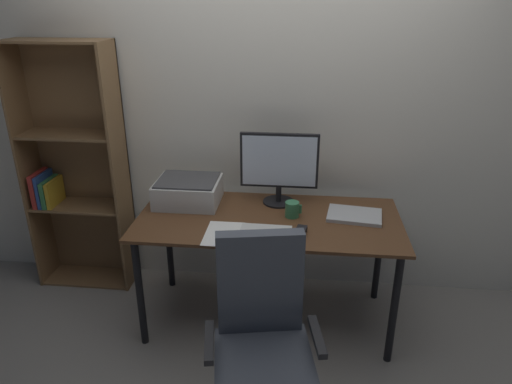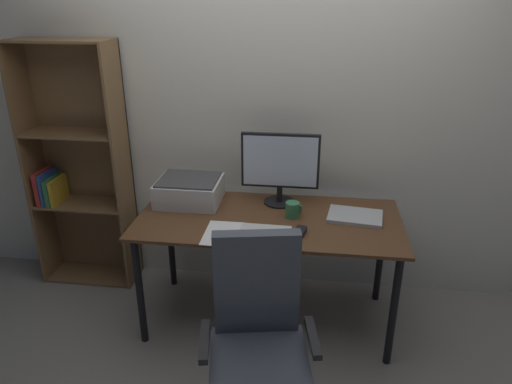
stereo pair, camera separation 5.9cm
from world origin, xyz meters
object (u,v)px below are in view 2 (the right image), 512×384
monitor (280,165)px  bookshelf (78,170)px  laptop (355,216)px  desk (269,230)px  office_chair (258,352)px  coffee_mug (292,210)px  printer (189,190)px  mouse (300,231)px  keyboard (266,230)px

monitor → bookshelf: 1.45m
monitor → laptop: bearing=-19.0°
monitor → desk: bearing=-101.1°
office_chair → bookshelf: (-1.43, 1.21, 0.39)m
monitor → coffee_mug: size_ratio=4.89×
office_chair → coffee_mug: bearing=73.0°
coffee_mug → office_chair: 0.93m
printer → office_chair: 1.21m
printer → bookshelf: bookshelf is taller
desk → laptop: bearing=7.5°
mouse → laptop: (0.32, 0.25, -0.01)m
printer → office_chair: bearing=-60.3°
keyboard → printer: bearing=148.4°
keyboard → bookshelf: (-1.39, 0.55, 0.10)m
mouse → laptop: bearing=48.9°
keyboard → bookshelf: bearing=160.1°
keyboard → printer: 0.64m
coffee_mug → keyboard: bearing=-123.9°
bookshelf → laptop: bearing=-9.0°
keyboard → bookshelf: bookshelf is taller
printer → mouse: bearing=-25.7°
desk → printer: 0.58m
keyboard → office_chair: 0.72m
desk → bookshelf: size_ratio=0.92×
monitor → mouse: (0.15, -0.41, -0.25)m
keyboard → laptop: (0.52, 0.24, 0.00)m
bookshelf → coffee_mug: bearing=-12.4°
coffee_mug → bookshelf: bookshelf is taller
coffee_mug → laptop: coffee_mug is taller
coffee_mug → laptop: (0.38, 0.03, -0.04)m
printer → coffee_mug: bearing=-11.7°
coffee_mug → laptop: size_ratio=0.31×
desk → bookshelf: (-1.39, 0.37, 0.19)m
printer → office_chair: (0.57, -1.01, -0.36)m
laptop → office_chair: (-0.47, -0.90, -0.29)m
coffee_mug → bookshelf: 1.57m
office_chair → mouse: bearing=66.1°
desk → laptop: (0.52, 0.07, 0.09)m
coffee_mug → laptop: bearing=5.3°
desk → monitor: size_ratio=3.24×
laptop → printer: 1.06m
printer → office_chair: office_chair is taller
office_chair → bookshelf: size_ratio=0.58×
mouse → keyboard: bearing=-169.9°
monitor → keyboard: monitor is taller
monitor → coffee_mug: (0.09, -0.20, -0.21)m
laptop → printer: (-1.05, 0.10, 0.07)m
bookshelf → office_chair: bearing=-40.1°
bookshelf → printer: bearing=-13.0°
laptop → office_chair: 1.06m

